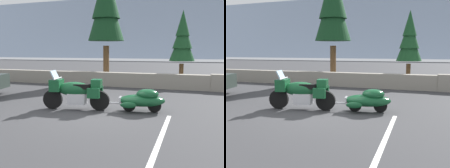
% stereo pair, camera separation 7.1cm
% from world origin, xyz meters
% --- Properties ---
extents(ground_plane, '(80.00, 80.00, 0.00)m').
position_xyz_m(ground_plane, '(0.00, 0.00, 0.00)').
color(ground_plane, '#38383A').
extents(stone_guard_wall, '(24.00, 0.57, 0.84)m').
position_xyz_m(stone_guard_wall, '(0.31, 5.87, 0.40)').
color(stone_guard_wall, gray).
rests_on(stone_guard_wall, ground).
extents(distant_ridgeline, '(240.00, 80.00, 16.00)m').
position_xyz_m(distant_ridgeline, '(0.00, 95.85, 8.00)').
color(distant_ridgeline, '#8C9EB7').
rests_on(distant_ridgeline, ground).
extents(touring_motorcycle, '(2.30, 0.98, 1.33)m').
position_xyz_m(touring_motorcycle, '(-0.60, 0.16, 0.62)').
color(touring_motorcycle, black).
rests_on(touring_motorcycle, ground).
extents(car_shaped_trailer, '(2.23, 0.97, 0.76)m').
position_xyz_m(car_shaped_trailer, '(1.61, 0.55, 0.41)').
color(car_shaped_trailer, black).
rests_on(car_shaped_trailer, ground).
extents(pine_tree_tall, '(2.21, 2.21, 7.99)m').
position_xyz_m(pine_tree_tall, '(-2.01, 7.14, 5.00)').
color(pine_tree_tall, brown).
rests_on(pine_tree_tall, ground).
extents(pine_tree_secondary, '(1.45, 1.45, 4.31)m').
position_xyz_m(pine_tree_secondary, '(2.48, 7.68, 2.70)').
color(pine_tree_secondary, brown).
rests_on(pine_tree_secondary, ground).
extents(parking_stripe_marker, '(0.12, 3.60, 0.01)m').
position_xyz_m(parking_stripe_marker, '(2.52, -1.50, 0.00)').
color(parking_stripe_marker, silver).
rests_on(parking_stripe_marker, ground).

